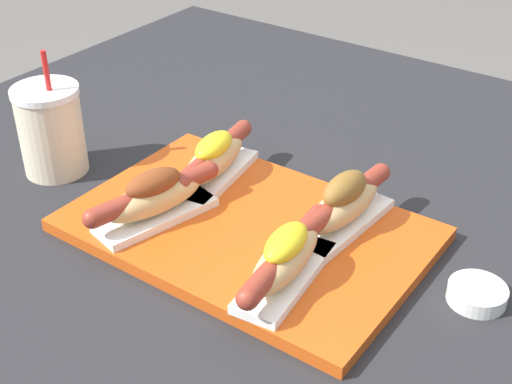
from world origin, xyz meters
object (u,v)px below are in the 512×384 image
serving_tray (247,229)px  drink_cup (51,130)px  hot_dog_2 (214,159)px  hot_dog_3 (344,204)px  hot_dog_0 (154,197)px  hot_dog_1 (286,258)px  sauce_bowl (477,293)px

serving_tray → drink_cup: size_ratio=2.36×
hot_dog_2 → hot_dog_3: size_ratio=0.99×
hot_dog_0 → hot_dog_3: 0.25m
hot_dog_1 → sauce_bowl: (0.19, 0.12, -0.04)m
hot_dog_0 → sauce_bowl: size_ratio=2.90×
hot_dog_0 → hot_dog_1: 0.21m
hot_dog_1 → hot_dog_2: (-0.21, 0.14, -0.00)m
hot_dog_2 → drink_cup: size_ratio=1.05×
hot_dog_3 → drink_cup: bearing=-167.5°
sauce_bowl → drink_cup: 0.65m
hot_dog_2 → hot_dog_3: (0.21, 0.00, 0.00)m
serving_tray → hot_dog_1: bearing=-33.3°
sauce_bowl → hot_dog_3: bearing=174.5°
hot_dog_1 → hot_dog_3: size_ratio=1.00×
sauce_bowl → drink_cup: (-0.64, -0.08, 0.06)m
serving_tray → drink_cup: 0.35m
hot_dog_1 → sauce_bowl: hot_dog_1 is taller
sauce_bowl → hot_dog_0: bearing=-164.7°
hot_dog_1 → hot_dog_2: same height
hot_dog_0 → hot_dog_3: (0.21, 0.13, 0.00)m
hot_dog_1 → sauce_bowl: 0.23m
hot_dog_3 → hot_dog_1: bearing=-90.0°
sauce_bowl → hot_dog_1: bearing=-148.5°
hot_dog_3 → sauce_bowl: size_ratio=2.97×
hot_dog_2 → hot_dog_3: bearing=0.5°
hot_dog_3 → hot_dog_2: bearing=-179.5°
hot_dog_2 → sauce_bowl: hot_dog_2 is taller
hot_dog_0 → drink_cup: drink_cup is taller
serving_tray → hot_dog_2: (-0.11, 0.07, 0.04)m
serving_tray → hot_dog_3: bearing=32.6°
hot_dog_0 → hot_dog_2: hot_dog_0 is taller
hot_dog_3 → drink_cup: size_ratio=1.06×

